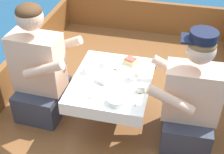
% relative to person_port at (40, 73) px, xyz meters
% --- Properties ---
extents(ground_plane, '(60.00, 60.00, 0.00)m').
position_rel_person_port_xyz_m(ground_plane, '(0.60, -0.01, -0.74)').
color(ground_plane, navy).
extents(boat_deck, '(2.06, 3.42, 0.34)m').
position_rel_person_port_xyz_m(boat_deck, '(0.60, -0.01, -0.57)').
color(boat_deck, brown).
rests_on(boat_deck, ground_plane).
extents(gunwale_port, '(0.06, 3.42, 0.34)m').
position_rel_person_port_xyz_m(gunwale_port, '(-0.40, -0.01, -0.23)').
color(gunwale_port, brown).
rests_on(gunwale_port, boat_deck).
extents(bow_coaming, '(1.94, 0.06, 0.39)m').
position_rel_person_port_xyz_m(bow_coaming, '(0.60, 1.67, -0.21)').
color(bow_coaming, brown).
rests_on(bow_coaming, boat_deck).
extents(cockpit_table, '(0.60, 0.72, 0.44)m').
position_rel_person_port_xyz_m(cockpit_table, '(0.60, 0.01, -0.02)').
color(cockpit_table, '#B2B2B7').
rests_on(cockpit_table, boat_deck).
extents(person_port, '(0.53, 0.45, 1.00)m').
position_rel_person_port_xyz_m(person_port, '(0.00, 0.00, 0.00)').
color(person_port, '#333847').
rests_on(person_port, boat_deck).
extents(person_starboard, '(0.53, 0.45, 0.96)m').
position_rel_person_port_xyz_m(person_starboard, '(1.20, -0.05, -0.03)').
color(person_starboard, '#333847').
rests_on(person_starboard, boat_deck).
extents(plate_sandwich, '(0.19, 0.19, 0.01)m').
position_rel_person_port_xyz_m(plate_sandwich, '(0.70, 0.25, 0.04)').
color(plate_sandwich, silver).
rests_on(plate_sandwich, cockpit_table).
extents(plate_bread, '(0.16, 0.16, 0.01)m').
position_rel_person_port_xyz_m(plate_bread, '(0.53, -0.17, 0.04)').
color(plate_bread, silver).
rests_on(plate_bread, cockpit_table).
extents(sandwich, '(0.12, 0.11, 0.05)m').
position_rel_person_port_xyz_m(sandwich, '(0.70, 0.25, 0.07)').
color(sandwich, '#E0BC7F').
rests_on(sandwich, plate_sandwich).
extents(bowl_port_near, '(0.14, 0.14, 0.04)m').
position_rel_person_port_xyz_m(bowl_port_near, '(0.69, -0.24, 0.06)').
color(bowl_port_near, silver).
rests_on(bowl_port_near, cockpit_table).
extents(bowl_starboard_near, '(0.13, 0.13, 0.04)m').
position_rel_person_port_xyz_m(bowl_starboard_near, '(0.55, -0.02, 0.06)').
color(bowl_starboard_near, silver).
rests_on(bowl_starboard_near, cockpit_table).
extents(coffee_cup_port, '(0.09, 0.06, 0.05)m').
position_rel_person_port_xyz_m(coffee_cup_port, '(0.39, 0.06, 0.06)').
color(coffee_cup_port, silver).
rests_on(coffee_cup_port, cockpit_table).
extents(coffee_cup_starboard, '(0.11, 0.08, 0.07)m').
position_rel_person_port_xyz_m(coffee_cup_starboard, '(0.76, 0.06, 0.07)').
color(coffee_cup_starboard, silver).
rests_on(coffee_cup_starboard, cockpit_table).
extents(coffee_cup_center, '(0.10, 0.08, 0.06)m').
position_rel_person_port_xyz_m(coffee_cup_center, '(0.51, 0.19, 0.07)').
color(coffee_cup_center, silver).
rests_on(coffee_cup_center, cockpit_table).
extents(tin_can, '(0.07, 0.07, 0.05)m').
position_rel_person_port_xyz_m(tin_can, '(0.84, -0.08, 0.06)').
color(tin_can, silver).
rests_on(tin_can, cockpit_table).
extents(utensil_fork_starboard, '(0.03, 0.17, 0.00)m').
position_rel_person_port_xyz_m(utensil_fork_starboard, '(0.83, -0.15, 0.04)').
color(utensil_fork_starboard, silver).
rests_on(utensil_fork_starboard, cockpit_table).
extents(utensil_fork_port, '(0.17, 0.04, 0.00)m').
position_rel_person_port_xyz_m(utensil_fork_port, '(0.65, 0.13, 0.04)').
color(utensil_fork_port, silver).
rests_on(utensil_fork_port, cockpit_table).
extents(utensil_spoon_starboard, '(0.04, 0.17, 0.01)m').
position_rel_person_port_xyz_m(utensil_spoon_starboard, '(0.37, -0.07, 0.04)').
color(utensil_spoon_starboard, silver).
rests_on(utensil_spoon_starboard, cockpit_table).
extents(utensil_spoon_port, '(0.05, 0.17, 0.01)m').
position_rel_person_port_xyz_m(utensil_spoon_port, '(0.65, -0.07, 0.04)').
color(utensil_spoon_port, silver).
rests_on(utensil_spoon_port, cockpit_table).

